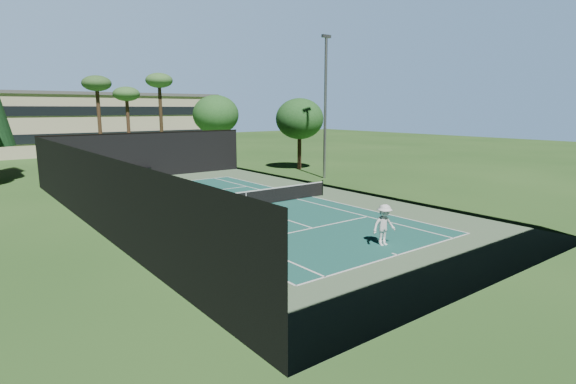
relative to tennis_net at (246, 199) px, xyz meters
name	(u,v)px	position (x,y,z in m)	size (l,w,h in m)	color
ground	(246,207)	(0.00, 0.00, -0.56)	(160.00, 160.00, 0.00)	#2B5620
apron_slab	(246,207)	(0.00, 0.00, -0.55)	(18.00, 32.00, 0.01)	#547350
court_surface	(246,207)	(0.00, 0.00, -0.55)	(10.97, 23.77, 0.01)	#1B594F
court_lines	(246,207)	(0.00, 0.00, -0.54)	(11.07, 23.87, 0.01)	white
tennis_net	(246,199)	(0.00, 0.00, 0.00)	(12.90, 0.10, 1.10)	black
fence	(245,175)	(0.00, 0.06, 1.45)	(18.04, 32.05, 4.03)	black
player	(384,225)	(0.64, -10.55, 0.39)	(1.22, 0.70, 1.89)	white
tennis_ball_a	(253,268)	(-5.69, -9.47, -0.53)	(0.06, 0.06, 0.06)	#DFEC35
tennis_ball_b	(185,203)	(-2.52, 3.49, -0.52)	(0.07, 0.07, 0.07)	#B4CA2D
tennis_ball_c	(201,197)	(-0.79, 4.67, -0.52)	(0.07, 0.07, 0.07)	#C6D12F
tennis_ball_d	(144,207)	(-5.19, 3.71, -0.52)	(0.07, 0.07, 0.07)	gold
park_bench	(133,173)	(-1.77, 15.58, -0.01)	(1.50, 0.45, 1.02)	beige
trash_bin	(148,173)	(-0.41, 15.61, -0.08)	(0.56, 0.56, 0.95)	black
palm_a	(97,87)	(-2.00, 24.00, 7.63)	(2.80, 2.80, 9.32)	#4C3420
palm_b	(127,97)	(1.50, 26.00, 6.80)	(2.80, 2.80, 8.42)	#4B3120
palm_c	(159,84)	(4.00, 23.00, 8.05)	(2.80, 2.80, 9.77)	#402E1B
decid_tree_a	(216,115)	(10.00, 22.00, 4.86)	(5.12, 5.12, 7.62)	#4D3321
decid_tree_b	(300,119)	(14.00, 12.00, 4.52)	(4.80, 4.80, 7.14)	#3F281B
campus_building	(71,122)	(0.00, 45.98, 3.65)	(40.50, 12.50, 8.30)	beige
light_pole	(325,104)	(12.00, 6.00, 5.90)	(0.90, 0.25, 12.22)	#96999E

